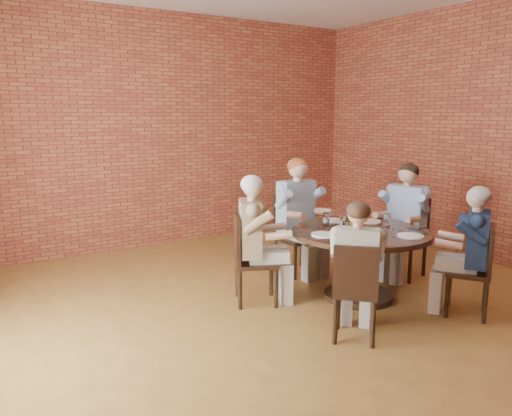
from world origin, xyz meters
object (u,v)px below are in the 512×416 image
dining_table (360,250)px  diner_d (356,271)px  chair_a (407,233)px  chair_b (294,229)px  diner_c (256,240)px  diner_a (404,221)px  chair_d (356,288)px  diner_b (299,217)px  diner_e (470,252)px  chair_e (477,267)px  chair_c (248,255)px  smartphone (414,229)px

dining_table → diner_d: diner_d is taller
chair_a → diner_d: 2.03m
chair_b → diner_c: diner_c is taller
diner_a → chair_d: diner_a is taller
diner_b → diner_c: bearing=-149.9°
dining_table → diner_e: (0.59, -0.88, 0.11)m
diner_b → chair_e: size_ratio=1.57×
diner_c → diner_e: (1.57, -1.36, -0.03)m
chair_c → diner_d: (0.35, -1.22, 0.10)m
diner_b → chair_c: size_ratio=1.51×
dining_table → smartphone: bearing=-27.8°
diner_e → diner_b: bearing=-106.6°
diner_a → diner_c: size_ratio=1.03×
diner_e → smartphone: bearing=-116.2°
chair_c → chair_d: (0.30, -1.27, -0.03)m
diner_b → chair_e: (0.64, -2.01, -0.22)m
dining_table → chair_c: chair_c is taller
chair_c → chair_d: 1.30m
dining_table → diner_a: (0.96, 0.27, 0.16)m
diner_b → diner_e: size_ratio=1.12×
diner_a → diner_b: bearing=-144.8°
diner_e → chair_b: bearing=-107.4°
diner_d → dining_table: bearing=-90.0°
diner_d → diner_c: bearing=-31.3°
dining_table → chair_e: size_ratio=1.60×
diner_c → chair_e: (1.62, -1.43, -0.17)m
diner_c → diner_d: bearing=-140.9°
chair_a → diner_e: diner_e is taller
diner_a → chair_e: bearing=-31.0°
chair_b → diner_b: bearing=-90.0°
chair_a → diner_e: 1.27m
dining_table → diner_d: 1.00m
diner_b → chair_d: size_ratio=1.62×
chair_e → smartphone: size_ratio=7.10×
chair_b → diner_d: (-0.70, -1.86, 0.08)m
chair_e → diner_e: bearing=-90.0°
diner_b → smartphone: diner_b is taller
dining_table → chair_e: 1.14m
diner_d → diner_b: bearing=-66.3°
chair_b → diner_d: size_ratio=0.80×
chair_b → chair_e: 2.20m
diner_a → chair_d: 2.01m
chair_d → diner_d: 0.15m
chair_c → diner_e: 2.17m
diner_b → diner_e: (0.59, -1.94, -0.07)m
dining_table → diner_a: diner_a is taller
dining_table → chair_e: (0.63, -0.95, -0.04)m
diner_c → dining_table: bearing=-90.0°
dining_table → chair_b: (-0.01, 1.16, -0.00)m
diner_a → smartphone: 0.71m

